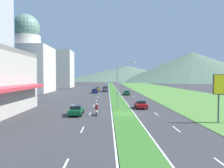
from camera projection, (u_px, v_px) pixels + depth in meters
The scene contains 38 objects.
ground_plane at pixel (123, 114), 34.04m from camera, with size 600.00×600.00×0.00m, color #38383A.
grass_median at pixel (113, 90), 94.00m from camera, with size 3.20×240.00×0.06m, color #387028.
grass_verge_right at pixel (162, 90), 94.40m from camera, with size 24.00×240.00×0.06m, color #518438.
lane_dash_left_0 at pixel (64, 167), 13.95m from camera, with size 0.16×2.80×0.01m, color silver.
lane_dash_left_1 at pixel (82, 130), 23.89m from camera, with size 0.16×2.80×0.01m, color silver.
lane_dash_left_2 at pixel (90, 114), 33.82m from camera, with size 0.16×2.80×0.01m, color silver.
lane_dash_left_3 at pixel (94, 106), 43.75m from camera, with size 0.16×2.80×0.01m, color silver.
lane_dash_left_4 at pixel (96, 100), 53.68m from camera, with size 0.16×2.80×0.01m, color silver.
lane_dash_left_5 at pixel (98, 97), 63.61m from camera, with size 0.16×2.80×0.01m, color silver.
lane_dash_left_6 at pixel (99, 94), 73.54m from camera, with size 0.16×2.80×0.01m, color silver.
lane_dash_left_7 at pixel (100, 92), 83.48m from camera, with size 0.16×2.80×0.01m, color silver.
lane_dash_left_8 at pixel (101, 90), 93.41m from camera, with size 0.16×2.80×0.01m, color silver.
lane_dash_left_9 at pixel (102, 89), 103.34m from camera, with size 0.16×2.80×0.01m, color silver.
lane_dash_right_1 at pixel (176, 129), 24.09m from camera, with size 0.16×2.80×0.01m, color silver.
lane_dash_right_2 at pixel (156, 114), 34.02m from camera, with size 0.16×2.80×0.01m, color silver.
lane_dash_right_3 at pixel (145, 106), 43.95m from camera, with size 0.16×2.80×0.01m, color silver.
lane_dash_right_4 at pixel (138, 100), 53.88m from camera, with size 0.16×2.80×0.01m, color silver.
lane_dash_right_5 at pixel (134, 97), 63.81m from camera, with size 0.16×2.80×0.01m, color silver.
lane_dash_right_6 at pixel (130, 94), 73.75m from camera, with size 0.16×2.80×0.01m, color silver.
lane_dash_right_7 at pixel (127, 92), 83.68m from camera, with size 0.16×2.80×0.01m, color silver.
lane_dash_right_8 at pixel (125, 90), 93.61m from camera, with size 0.16×2.80×0.01m, color silver.
lane_dash_right_9 at pixel (124, 89), 103.54m from camera, with size 0.16×2.80×0.01m, color silver.
edge_line_median_left at pixel (109, 90), 93.97m from camera, with size 0.16×240.00×0.01m, color silver.
edge_line_median_right at pixel (117, 90), 94.03m from camera, with size 0.16×240.00×0.01m, color silver.
domed_building at pixel (26, 62), 82.49m from camera, with size 17.69×17.69×28.88m.
midrise_colored at pixel (58, 69), 120.79m from camera, with size 15.45×15.45×19.82m, color beige.
hill_far_left at pixel (23, 73), 276.21m from camera, with size 121.89×121.89×21.52m, color #3D5647.
hill_far_center at pixel (127, 73), 329.67m from camera, with size 188.70×188.70×22.45m, color #516B56.
hill_far_right at pixel (192, 67), 262.91m from camera, with size 172.73×172.73×35.07m, color #516B56.
street_lamp_near at pixel (120, 81), 39.56m from camera, with size 3.35×0.41×8.54m.
street_lamp_mid at pixel (115, 80), 68.50m from camera, with size 3.44×0.28×8.12m.
car_0 at pixel (97, 89), 92.18m from camera, with size 1.97×4.67×1.45m.
car_1 at pixel (76, 110), 33.04m from camera, with size 1.89×4.77×1.49m.
car_2 at pixel (127, 93), 69.75m from camera, with size 1.93×4.22×1.37m.
car_3 at pixel (95, 91), 77.97m from camera, with size 2.01×4.11×1.59m.
car_4 at pixel (141, 104), 40.05m from camera, with size 1.98×4.17×1.40m.
pickup_truck_0 at pixel (105, 89), 85.77m from camera, with size 2.18×5.40×2.00m.
motorcycle_rider at pixel (96, 110), 32.76m from camera, with size 0.36×2.00×1.80m.
Camera 1 is at (-2.37, -33.84, 5.67)m, focal length 35.61 mm.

